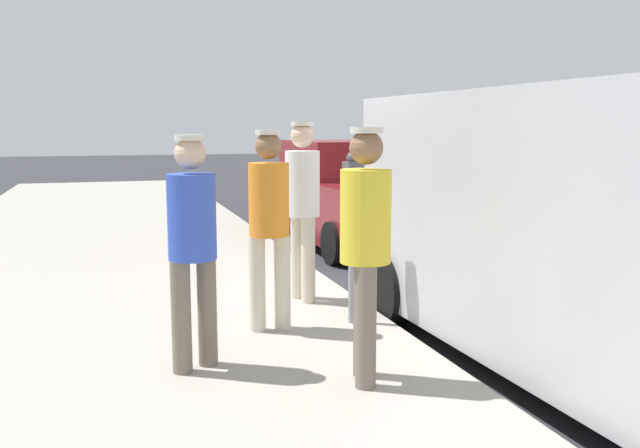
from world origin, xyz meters
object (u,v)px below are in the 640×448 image
(parking_meter_near, at_px, (353,208))
(pedestrian_in_yellow, at_px, (365,238))
(pedestrian_in_white, at_px, (303,199))
(parked_sedan_behind, at_px, (347,196))
(pedestrian_in_blue, at_px, (192,238))
(pedestrian_in_orange, at_px, (269,217))

(parking_meter_near, bearing_deg, pedestrian_in_yellow, 73.25)
(pedestrian_in_white, xyz_separation_m, parked_sedan_behind, (-1.89, -3.98, -0.43))
(pedestrian_in_white, bearing_deg, parking_meter_near, 102.84)
(pedestrian_in_yellow, height_order, pedestrian_in_blue, pedestrian_in_yellow)
(parking_meter_near, xyz_separation_m, pedestrian_in_blue, (1.48, 0.75, -0.07))
(parking_meter_near, relative_size, pedestrian_in_white, 0.86)
(parked_sedan_behind, bearing_deg, parking_meter_near, 70.86)
(pedestrian_in_white, bearing_deg, parked_sedan_behind, -115.42)
(pedestrian_in_white, height_order, pedestrian_in_orange, pedestrian_in_white)
(parking_meter_near, distance_m, pedestrian_in_blue, 1.66)
(pedestrian_in_orange, relative_size, parked_sedan_behind, 0.38)
(pedestrian_in_yellow, distance_m, pedestrian_in_blue, 1.23)
(pedestrian_in_orange, distance_m, pedestrian_in_blue, 1.06)
(parking_meter_near, xyz_separation_m, pedestrian_in_yellow, (0.40, 1.34, -0.04))
(parking_meter_near, relative_size, pedestrian_in_blue, 0.91)
(pedestrian_in_yellow, bearing_deg, parked_sedan_behind, -108.63)
(pedestrian_in_white, relative_size, pedestrian_in_orange, 1.04)
(pedestrian_in_yellow, distance_m, pedestrian_in_white, 2.24)
(parking_meter_near, distance_m, pedestrian_in_orange, 0.75)
(parked_sedan_behind, bearing_deg, pedestrian_in_blue, 60.58)
(parking_meter_near, xyz_separation_m, pedestrian_in_orange, (0.75, -0.01, -0.05))
(pedestrian_in_yellow, distance_m, pedestrian_in_orange, 1.40)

